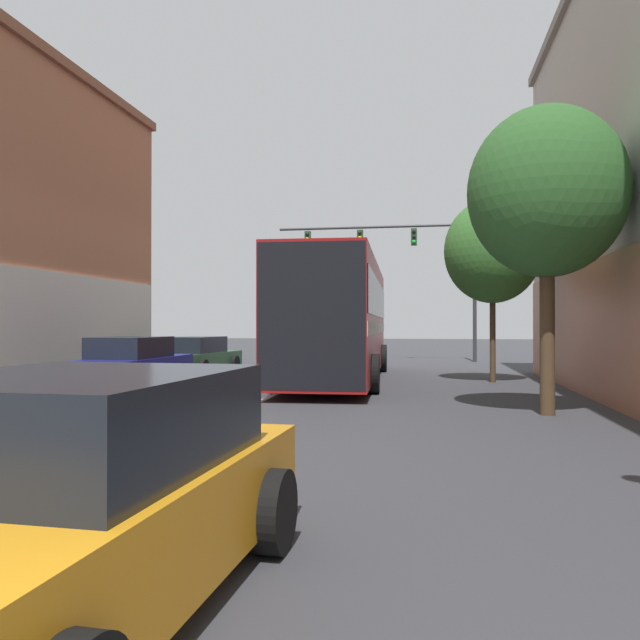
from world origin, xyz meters
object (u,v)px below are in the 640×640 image
(street_tree_near, at_px, (547,193))
(street_tree_far, at_px, (492,251))
(parked_car_left_near, at_px, (134,365))
(traffic_signal_gantry, at_px, (407,255))
(bus, at_px, (339,315))
(hatchback_foreground, at_px, (57,501))
(parked_car_left_mid, at_px, (197,356))

(street_tree_near, distance_m, street_tree_far, 6.89)
(parked_car_left_near, xyz_separation_m, traffic_signal_gantry, (6.76, 14.42, 4.40))
(bus, bearing_deg, street_tree_near, -145.74)
(street_tree_near, xyz_separation_m, street_tree_far, (-0.33, 6.88, -0.30))
(hatchback_foreground, relative_size, street_tree_far, 0.76)
(hatchback_foreground, xyz_separation_m, traffic_signal_gantry, (1.18, 26.57, 4.39))
(bus, distance_m, street_tree_far, 5.04)
(hatchback_foreground, distance_m, traffic_signal_gantry, 26.96)
(parked_car_left_near, xyz_separation_m, parked_car_left_mid, (-0.39, 5.61, -0.05))
(hatchback_foreground, xyz_separation_m, parked_car_left_near, (-5.58, 12.15, -0.01))
(parked_car_left_mid, bearing_deg, traffic_signal_gantry, -33.81)
(bus, height_order, parked_car_left_mid, bus)
(bus, relative_size, street_tree_far, 2.17)
(parked_car_left_mid, distance_m, street_tree_far, 10.74)
(hatchback_foreground, height_order, street_tree_near, street_tree_near)
(bus, xyz_separation_m, parked_car_left_near, (-5.01, -3.64, -1.35))
(hatchback_foreground, bearing_deg, traffic_signal_gantry, -0.24)
(traffic_signal_gantry, xyz_separation_m, street_tree_near, (3.24, -17.50, -0.82))
(street_tree_far, bearing_deg, hatchback_foreground, -104.35)
(street_tree_far, bearing_deg, parked_car_left_mid, 169.81)
(bus, height_order, traffic_signal_gantry, traffic_signal_gantry)
(parked_car_left_mid, height_order, street_tree_near, street_tree_near)
(street_tree_near, bearing_deg, traffic_signal_gantry, 100.47)
(parked_car_left_near, distance_m, parked_car_left_mid, 5.62)
(bus, bearing_deg, parked_car_left_near, 123.67)
(bus, height_order, hatchback_foreground, bus)
(parked_car_left_mid, bearing_deg, hatchback_foreground, -156.19)
(hatchback_foreground, bearing_deg, street_tree_near, -23.64)
(street_tree_near, bearing_deg, bus, 126.58)
(hatchback_foreground, height_order, parked_car_left_mid, hatchback_foreground)
(parked_car_left_near, relative_size, street_tree_far, 0.79)
(parked_car_left_mid, height_order, traffic_signal_gantry, traffic_signal_gantry)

